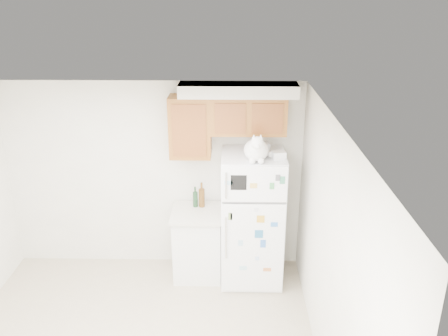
{
  "coord_description": "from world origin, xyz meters",
  "views": [
    {
      "loc": [
        1.0,
        -3.67,
        3.58
      ],
      "look_at": [
        0.91,
        1.55,
        1.55
      ],
      "focal_mm": 38.0,
      "sensor_mm": 36.0,
      "label": 1
    }
  ],
  "objects_px": {
    "refrigerator": "(252,219)",
    "storage_box_front": "(279,155)",
    "cat": "(257,149)",
    "bottle_amber": "(202,195)",
    "storage_box_back": "(262,147)",
    "bottle_green": "(195,197)",
    "base_counter": "(198,242)"
  },
  "relations": [
    {
      "from": "base_counter",
      "to": "storage_box_back",
      "type": "xyz_separation_m",
      "value": [
        0.79,
        0.07,
        1.29
      ]
    },
    {
      "from": "refrigerator",
      "to": "storage_box_front",
      "type": "relative_size",
      "value": 11.33
    },
    {
      "from": "storage_box_front",
      "to": "cat",
      "type": "bearing_deg",
      "value": 176.1
    },
    {
      "from": "cat",
      "to": "bottle_amber",
      "type": "distance_m",
      "value": 1.07
    },
    {
      "from": "cat",
      "to": "bottle_amber",
      "type": "height_order",
      "value": "cat"
    },
    {
      "from": "cat",
      "to": "storage_box_front",
      "type": "bearing_deg",
      "value": 10.56
    },
    {
      "from": "cat",
      "to": "storage_box_front",
      "type": "xyz_separation_m",
      "value": [
        0.26,
        0.05,
        -0.09
      ]
    },
    {
      "from": "storage_box_front",
      "to": "bottle_green",
      "type": "bearing_deg",
      "value": 146.7
    },
    {
      "from": "storage_box_back",
      "to": "bottle_green",
      "type": "height_order",
      "value": "storage_box_back"
    },
    {
      "from": "base_counter",
      "to": "storage_box_front",
      "type": "distance_m",
      "value": 1.62
    },
    {
      "from": "storage_box_back",
      "to": "bottle_amber",
      "type": "xyz_separation_m",
      "value": [
        -0.74,
        0.06,
        -0.67
      ]
    },
    {
      "from": "cat",
      "to": "storage_box_front",
      "type": "height_order",
      "value": "cat"
    },
    {
      "from": "storage_box_front",
      "to": "bottle_amber",
      "type": "height_order",
      "value": "storage_box_front"
    },
    {
      "from": "cat",
      "to": "bottle_green",
      "type": "bearing_deg",
      "value": 152.33
    },
    {
      "from": "storage_box_front",
      "to": "bottle_amber",
      "type": "relative_size",
      "value": 0.46
    },
    {
      "from": "refrigerator",
      "to": "storage_box_front",
      "type": "bearing_deg",
      "value": -27.28
    },
    {
      "from": "refrigerator",
      "to": "bottle_amber",
      "type": "xyz_separation_m",
      "value": [
        -0.64,
        0.2,
        0.23
      ]
    },
    {
      "from": "cat",
      "to": "bottle_green",
      "type": "xyz_separation_m",
      "value": [
        -0.74,
        0.39,
        -0.78
      ]
    },
    {
      "from": "refrigerator",
      "to": "cat",
      "type": "xyz_separation_m",
      "value": [
        0.02,
        -0.19,
        0.98
      ]
    },
    {
      "from": "refrigerator",
      "to": "bottle_amber",
      "type": "height_order",
      "value": "refrigerator"
    },
    {
      "from": "cat",
      "to": "storage_box_front",
      "type": "distance_m",
      "value": 0.28
    },
    {
      "from": "storage_box_front",
      "to": "bottle_amber",
      "type": "bearing_deg",
      "value": 145.05
    },
    {
      "from": "base_counter",
      "to": "bottle_green",
      "type": "bearing_deg",
      "value": 103.81
    },
    {
      "from": "cat",
      "to": "base_counter",
      "type": "bearing_deg",
      "value": 159.51
    },
    {
      "from": "storage_box_back",
      "to": "bottle_amber",
      "type": "height_order",
      "value": "storage_box_back"
    },
    {
      "from": "cat",
      "to": "bottle_green",
      "type": "distance_m",
      "value": 1.14
    },
    {
      "from": "bottle_amber",
      "to": "storage_box_back",
      "type": "bearing_deg",
      "value": -4.44
    },
    {
      "from": "refrigerator",
      "to": "storage_box_front",
      "type": "xyz_separation_m",
      "value": [
        0.28,
        -0.14,
        0.89
      ]
    },
    {
      "from": "base_counter",
      "to": "storage_box_back",
      "type": "distance_m",
      "value": 1.51
    },
    {
      "from": "refrigerator",
      "to": "storage_box_back",
      "type": "relative_size",
      "value": 9.44
    },
    {
      "from": "base_counter",
      "to": "cat",
      "type": "relative_size",
      "value": 1.81
    },
    {
      "from": "base_counter",
      "to": "bottle_amber",
      "type": "bearing_deg",
      "value": 67.34
    }
  ]
}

